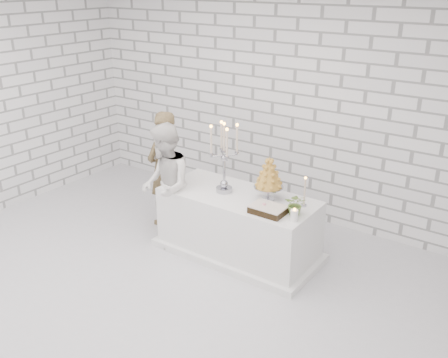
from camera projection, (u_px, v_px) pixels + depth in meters
The scene contains 11 objects.
ground at pixel (148, 288), 5.30m from camera, with size 6.00×5.00×0.01m, color silver.
wall_back at pixel (272, 102), 6.62m from camera, with size 6.00×0.01×3.00m, color white.
cake_table at pixel (238, 225), 5.82m from camera, with size 1.80×0.80×0.75m, color white.
groom at pixel (164, 168), 6.46m from camera, with size 0.55×0.36×1.50m, color #40331F.
bride at pixel (165, 186), 5.91m from camera, with size 0.73×0.57×1.50m, color silver.
candelabra at pixel (224, 158), 5.62m from camera, with size 0.33×0.33×0.82m, color #9898A2, non-canonical shape.
croquembouche at pixel (269, 178), 5.47m from camera, with size 0.33×0.33×0.51m, color olive, non-canonical shape.
chocolate_cake at pixel (268, 209), 5.24m from camera, with size 0.36×0.26×0.08m, color black.
pillar_candle at pixel (294, 216), 5.07m from camera, with size 0.08×0.08×0.12m, color white.
extra_taper at pixel (305, 193), 5.35m from camera, with size 0.06×0.06×0.32m, color beige.
flowers at pixel (296, 204), 5.17m from camera, with size 0.22×0.19×0.24m, color #3E6A2D.
Camera 1 is at (3.24, -3.18, 3.07)m, focal length 40.29 mm.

